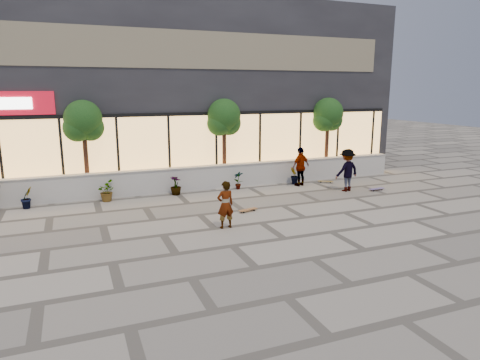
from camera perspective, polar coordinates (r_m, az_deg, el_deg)
name	(u,v)px	position (r m, az deg, el deg)	size (l,w,h in m)	color
ground	(233,246)	(12.19, -0.97, -8.78)	(80.00, 80.00, 0.00)	#9C9587
planter_wall	(175,180)	(18.51, -8.66, 0.03)	(22.00, 0.42, 1.04)	silver
retail_building	(149,91)	(23.49, -12.07, 11.57)	(24.00, 9.17, 8.50)	black
shrub_b	(27,198)	(17.64, -26.56, -2.12)	(0.45, 0.36, 0.81)	#133C15
shrub_c	(106,191)	(17.59, -17.47, -1.42)	(0.73, 0.63, 0.81)	#133C15
shrub_d	(176,185)	(17.99, -8.56, -0.71)	(0.45, 0.45, 0.81)	#133C15
shrub_e	(238,180)	(18.80, -0.23, -0.02)	(0.43, 0.29, 0.81)	#133C15
shrub_f	(294,175)	(19.97, 7.27, 0.60)	(0.45, 0.36, 0.81)	#133C15
tree_midwest	(83,123)	(18.42, -20.16, 7.12)	(1.60, 1.50, 3.92)	#452618
tree_mideast	(224,119)	(19.53, -2.14, 8.08)	(1.60, 1.50, 3.92)	#452618
tree_east	(328,117)	(21.99, 11.64, 8.28)	(1.60, 1.50, 3.92)	#452618
skater_center	(225,205)	(13.49, -1.97, -3.31)	(0.56, 0.37, 1.53)	white
skater_right_near	(301,167)	(19.57, 8.09, 1.78)	(1.04, 0.43, 1.77)	white
skater_right_far	(347,170)	(18.95, 14.07, 1.28)	(1.18, 0.68, 1.83)	maroon
skateboard_center	(248,210)	(15.43, 1.07, -3.97)	(0.78, 0.38, 0.09)	brown
skateboard_right_near	(326,181)	(20.53, 11.35, -0.18)	(0.69, 0.55, 0.09)	olive
skateboard_right_far	(377,189)	(19.54, 17.77, -1.12)	(0.79, 0.27, 0.09)	#53457F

